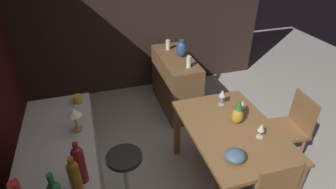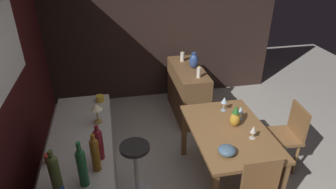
# 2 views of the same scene
# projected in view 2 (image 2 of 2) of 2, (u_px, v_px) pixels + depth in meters

# --- Properties ---
(wall_side_right) EXTENTS (0.10, 4.40, 2.60)m
(wall_side_right) POSITION_uv_depth(u_px,v_px,m) (151.00, 25.00, 4.93)
(wall_side_right) COLOR #33231E
(wall_side_right) RESTS_ON ground_plane
(dining_table) EXTENTS (1.24, 0.83, 0.74)m
(dining_table) POSITION_uv_depth(u_px,v_px,m) (229.00, 137.00, 3.27)
(dining_table) COLOR olive
(dining_table) RESTS_ON ground_plane
(kitchen_counter) EXTENTS (2.10, 0.60, 0.90)m
(kitchen_counter) POSITION_uv_depth(u_px,v_px,m) (86.00, 187.00, 2.88)
(kitchen_counter) COLOR #B2ADA3
(kitchen_counter) RESTS_ON ground_plane
(sideboard_cabinet) EXTENTS (1.10, 0.44, 0.82)m
(sideboard_cabinet) POSITION_uv_depth(u_px,v_px,m) (188.00, 91.00, 4.74)
(sideboard_cabinet) COLOR brown
(sideboard_cabinet) RESTS_ON ground_plane
(chair_by_doorway) EXTENTS (0.44, 0.44, 0.87)m
(chair_by_doorway) POSITION_uv_depth(u_px,v_px,m) (286.00, 134.00, 3.57)
(chair_by_doorway) COLOR olive
(chair_by_doorway) RESTS_ON ground_plane
(bar_stool) EXTENTS (0.34, 0.34, 0.68)m
(bar_stool) POSITION_uv_depth(u_px,v_px,m) (136.00, 169.00, 3.22)
(bar_stool) COLOR #262323
(bar_stool) RESTS_ON ground_plane
(wine_glass_left) EXTENTS (0.07, 0.07, 0.15)m
(wine_glass_left) POSITION_uv_depth(u_px,v_px,m) (254.00, 130.00, 3.05)
(wine_glass_left) COLOR silver
(wine_glass_left) RESTS_ON dining_table
(wine_glass_right) EXTENTS (0.07, 0.07, 0.16)m
(wine_glass_right) POSITION_uv_depth(u_px,v_px,m) (241.00, 110.00, 3.37)
(wine_glass_right) COLOR silver
(wine_glass_right) RESTS_ON dining_table
(wine_glass_center) EXTENTS (0.08, 0.08, 0.18)m
(wine_glass_center) POSITION_uv_depth(u_px,v_px,m) (224.00, 100.00, 3.53)
(wine_glass_center) COLOR silver
(wine_glass_center) RESTS_ON dining_table
(pineapple_centerpiece) EXTENTS (0.12, 0.12, 0.26)m
(pineapple_centerpiece) POSITION_uv_depth(u_px,v_px,m) (235.00, 117.00, 3.25)
(pineapple_centerpiece) COLOR gold
(pineapple_centerpiece) RESTS_ON dining_table
(fruit_bowl) EXTENTS (0.18, 0.18, 0.09)m
(fruit_bowl) POSITION_uv_depth(u_px,v_px,m) (227.00, 150.00, 2.85)
(fruit_bowl) COLOR slate
(fruit_bowl) RESTS_ON dining_table
(wine_bottle_olive) EXTENTS (0.08, 0.08, 0.38)m
(wine_bottle_olive) POSITION_uv_depth(u_px,v_px,m) (55.00, 172.00, 2.17)
(wine_bottle_olive) COLOR #475623
(wine_bottle_olive) RESTS_ON kitchen_counter
(wine_bottle_ruby) EXTENTS (0.08, 0.08, 0.34)m
(wine_bottle_ruby) POSITION_uv_depth(u_px,v_px,m) (98.00, 143.00, 2.51)
(wine_bottle_ruby) COLOR maroon
(wine_bottle_ruby) RESTS_ON kitchen_counter
(wine_bottle_green) EXTENTS (0.08, 0.08, 0.41)m
(wine_bottle_green) POSITION_uv_depth(u_px,v_px,m) (82.00, 166.00, 2.22)
(wine_bottle_green) COLOR #1E592D
(wine_bottle_green) RESTS_ON kitchen_counter
(wine_bottle_amber) EXTENTS (0.07, 0.07, 0.35)m
(wine_bottle_amber) POSITION_uv_depth(u_px,v_px,m) (95.00, 153.00, 2.38)
(wine_bottle_amber) COLOR #8C5114
(wine_bottle_amber) RESTS_ON kitchen_counter
(cup_red) EXTENTS (0.11, 0.07, 0.08)m
(cup_red) POSITION_uv_depth(u_px,v_px,m) (49.00, 158.00, 2.53)
(cup_red) COLOR red
(cup_red) RESTS_ON kitchen_counter
(cup_mustard) EXTENTS (0.13, 0.10, 0.08)m
(cup_mustard) POSITION_uv_depth(u_px,v_px,m) (100.00, 98.00, 3.45)
(cup_mustard) COLOR gold
(cup_mustard) RESTS_ON kitchen_counter
(counter_lamp) EXTENTS (0.13, 0.13, 0.22)m
(counter_lamp) POSITION_uv_depth(u_px,v_px,m) (96.00, 109.00, 3.00)
(counter_lamp) COLOR #A58447
(counter_lamp) RESTS_ON kitchen_counter
(pillar_candle_tall) EXTENTS (0.07, 0.07, 0.17)m
(pillar_candle_tall) POSITION_uv_depth(u_px,v_px,m) (182.00, 57.00, 4.76)
(pillar_candle_tall) COLOR white
(pillar_candle_tall) RESTS_ON sideboard_cabinet
(pillar_candle_short) EXTENTS (0.06, 0.06, 0.18)m
(pillar_candle_short) POSITION_uv_depth(u_px,v_px,m) (199.00, 72.00, 4.20)
(pillar_candle_short) COLOR white
(pillar_candle_short) RESTS_ON sideboard_cabinet
(vase_ceramic_blue) EXTENTS (0.14, 0.14, 0.25)m
(vase_ceramic_blue) POSITION_uv_depth(u_px,v_px,m) (194.00, 61.00, 4.49)
(vase_ceramic_blue) COLOR #334C8C
(vase_ceramic_blue) RESTS_ON sideboard_cabinet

